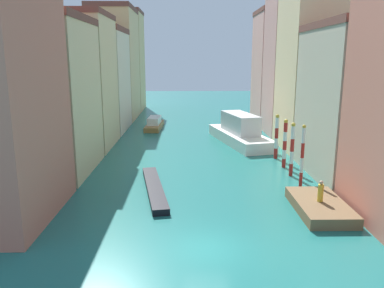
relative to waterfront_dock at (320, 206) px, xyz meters
name	(u,v)px	position (x,y,z in m)	size (l,w,h in m)	color
ground_plane	(196,146)	(-7.69, 19.55, -0.36)	(154.00, 154.00, 0.00)	#1E6B66
building_left_1	(50,96)	(-20.61, 9.74, 6.40)	(6.84, 10.04, 13.50)	beige
building_left_2	(80,81)	(-20.61, 19.70, 7.05)	(6.84, 9.32, 14.80)	beige
building_left_3	(101,80)	(-20.61, 30.08, 6.66)	(6.84, 10.67, 14.02)	beige
building_left_4	(115,64)	(-20.61, 41.39, 8.70)	(6.84, 11.70, 18.09)	#DBB77A
building_left_5	(125,61)	(-20.61, 52.10, 9.03)	(6.84, 9.13, 18.76)	#DBB77A
building_right_1	(354,101)	(5.22, 8.25, 6.08)	(6.84, 11.02, 12.86)	#BCB299
building_right_2	(316,59)	(5.22, 18.49, 9.48)	(6.84, 9.17, 19.67)	beige
building_right_3	(294,58)	(5.22, 27.02, 9.65)	(6.84, 7.60, 20.00)	tan
building_right_4	(278,68)	(5.22, 35.71, 8.15)	(6.84, 9.19, 17.01)	tan
waterfront_dock	(320,206)	(0.00, 0.00, 0.00)	(3.13, 5.92, 0.72)	brown
person_on_dock	(321,192)	(-0.04, -0.04, 1.02)	(0.36, 0.36, 1.42)	gold
mooring_pole_0	(302,156)	(0.17, 4.96, 2.17)	(0.29, 0.29, 4.98)	red
mooring_pole_1	(292,149)	(0.18, 7.92, 2.02)	(0.35, 0.35, 4.65)	red
mooring_pole_2	(285,143)	(0.23, 10.53, 1.96)	(0.38, 0.38, 4.53)	red
mooring_pole_3	(276,136)	(0.22, 13.83, 1.95)	(0.39, 0.39, 4.50)	red
vaporetto_white	(240,132)	(-2.44, 21.22, 0.96)	(6.67, 13.18, 3.53)	white
gondola_black	(154,188)	(-11.27, 4.19, -0.13)	(2.83, 9.95, 0.46)	black
motorboat_0	(154,124)	(-13.45, 31.21, 0.29)	(2.39, 7.61, 1.66)	olive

